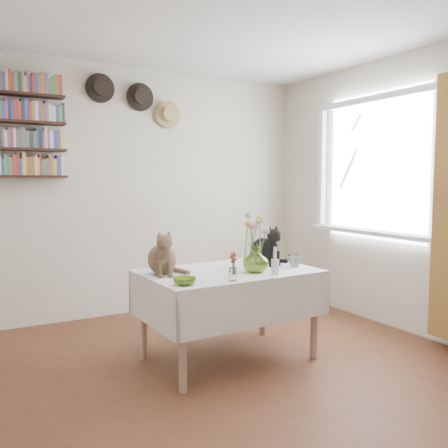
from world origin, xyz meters
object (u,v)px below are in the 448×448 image
black_cat (264,244)px  flower_vase (256,259)px  tabby_cat (162,251)px  bookshelf_unit (5,125)px  dining_table (229,292)px

black_cat → flower_vase: bearing=-140.7°
tabby_cat → bookshelf_unit: bearing=135.2°
tabby_cat → bookshelf_unit: bookshelf_unit is taller
flower_vase → dining_table: bearing=128.3°
bookshelf_unit → flower_vase: bearing=-48.6°
flower_vase → bookshelf_unit: bearing=131.4°
bookshelf_unit → dining_table: bearing=-48.3°
black_cat → bookshelf_unit: size_ratio=0.33×
flower_vase → bookshelf_unit: (-1.50, 1.70, 1.06)m
black_cat → flower_vase: black_cat is taller
black_cat → tabby_cat: bearing=171.5°
tabby_cat → black_cat: size_ratio=1.01×
tabby_cat → flower_vase: size_ratio=1.70×
tabby_cat → bookshelf_unit: 1.93m
dining_table → tabby_cat: bearing=166.3°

